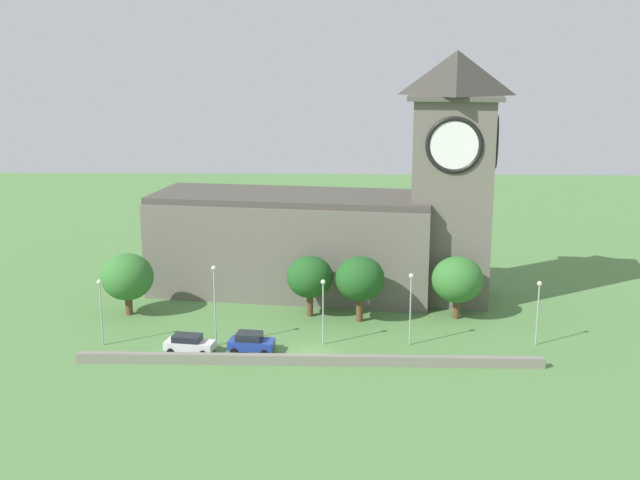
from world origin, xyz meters
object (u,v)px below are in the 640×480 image
streetlamp_east_mid (411,297)px  streetlamp_west_mid (214,293)px  tree_churchyard (360,279)px  tree_riverside_west (310,277)px  church (342,222)px  tree_by_tower (127,277)px  car_blue (251,342)px  streetlamp_east_end (538,302)px  tree_riverside_east (457,280)px  streetlamp_central (323,301)px  car_white (189,343)px  streetlamp_west_end (100,301)px

streetlamp_east_mid → streetlamp_west_mid: bearing=-177.9°
tree_churchyard → tree_riverside_west: bearing=163.5°
church → tree_by_tower: size_ratio=6.07×
church → streetlamp_west_mid: church is taller
car_blue → streetlamp_east_end: (26.55, 2.77, 3.28)m
church → tree_riverside_west: 10.03m
streetlamp_east_mid → tree_riverside_east: streetlamp_east_mid is taller
streetlamp_east_end → tree_riverside_east: (-6.42, 7.57, -0.08)m
streetlamp_central → streetlamp_east_end: (20.01, 0.52, -0.07)m
streetlamp_west_mid → tree_riverside_east: (23.62, 8.64, -0.95)m
streetlamp_west_mid → tree_by_tower: size_ratio=1.18×
car_white → car_blue: 5.66m
car_blue → streetlamp_east_end: streetlamp_east_end is taller
streetlamp_east_mid → tree_churchyard: bearing=124.3°
streetlamp_west_end → tree_by_tower: 9.08m
streetlamp_west_mid → tree_riverside_east: 25.17m
streetlamp_east_end → tree_riverside_west: tree_riverside_west is taller
car_white → tree_riverside_east: size_ratio=0.72×
car_blue → tree_riverside_east: tree_riverside_east is taller
streetlamp_west_end → tree_riverside_west: tree_riverside_west is taller
streetlamp_east_end → car_blue: bearing=-174.0°
car_white → streetlamp_east_end: 32.51m
car_blue → streetlamp_central: 7.68m
church → car_blue: church is taller
car_white → streetlamp_east_mid: size_ratio=0.68×
streetlamp_west_mid → tree_by_tower: streetlamp_west_mid is taller
car_blue → tree_riverside_east: (20.12, 10.33, 3.19)m
tree_churchyard → church: bearing=100.8°
streetlamp_west_end → tree_by_tower: (0.01, 9.07, -0.24)m
streetlamp_central → streetlamp_west_end: bearing=-177.7°
streetlamp_west_end → car_white: bearing=-10.5°
streetlamp_west_end → tree_churchyard: (24.20, 7.67, 0.18)m
streetlamp_east_mid → streetlamp_central: bearing=-179.1°
church → tree_churchyard: 10.96m
streetlamp_west_mid → tree_churchyard: bearing=28.5°
car_white → car_blue: car_blue is taller
tree_riverside_east → streetlamp_west_end: bearing=-165.4°
car_blue → streetlamp_west_mid: (-3.50, 1.70, 4.14)m
streetlamp_west_mid → tree_churchyard: streetlamp_west_mid is taller
streetlamp_east_mid → tree_by_tower: bearing=164.2°
streetlamp_east_end → streetlamp_west_end: bearing=-178.1°
streetlamp_central → streetlamp_east_end: streetlamp_central is taller
church → streetlamp_central: (-1.62, -16.95, -3.96)m
streetlamp_east_end → tree_by_tower: (-40.65, 7.73, -0.14)m
car_white → tree_riverside_west: (10.60, 10.76, 3.36)m
church → streetlamp_west_end: church is taller
streetlamp_east_end → tree_churchyard: 17.62m
tree_riverside_east → tree_by_tower: (-34.23, 0.16, -0.06)m
streetlamp_central → car_white: bearing=-168.9°
streetlamp_west_end → tree_by_tower: bearing=90.0°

